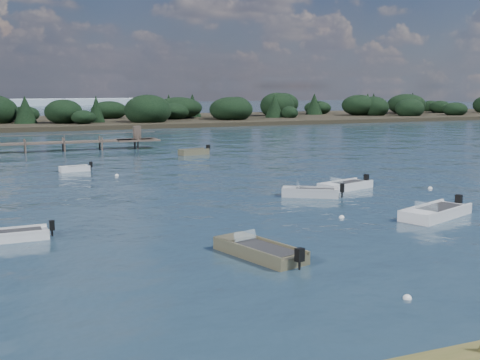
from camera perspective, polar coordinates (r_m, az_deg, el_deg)
name	(u,v)px	position (r m, az deg, el deg)	size (l,w,h in m)	color
ground	(89,141)	(85.42, -14.10, 3.61)	(400.00, 400.00, 0.00)	#182A38
shore_lip	(480,357)	(18.65, 21.77, -15.36)	(160.00, 0.60, 0.30)	black
dinghy_mid_white_a	(435,214)	(36.40, 18.04, -3.11)	(5.52, 3.68, 1.29)	silver
tender_far_white	(75,170)	(55.16, -15.40, 0.94)	(2.92, 1.35, 0.98)	silver
dinghy_extra_b	(310,194)	(41.30, 6.68, -1.33)	(3.99, 3.15, 1.29)	#ABAFB2
dinghy_mid_white_b	(345,187)	(44.67, 9.95, -0.66)	(4.79, 2.88, 1.17)	silver
tender_far_grey_b	(194,153)	(66.45, -4.40, 2.57)	(3.77, 2.02, 1.26)	brown
dinghy_near_olive	(259,253)	(26.83, 1.83, -6.91)	(2.94, 5.05, 1.21)	brown
dinghy_mid_grey	(8,238)	(31.61, -21.11, -5.11)	(4.07, 1.51, 1.03)	silver
buoy_a	(407,299)	(22.53, 15.58, -10.79)	(0.32, 0.32, 0.32)	silver
buoy_b	(342,218)	(34.96, 9.62, -3.56)	(0.32, 0.32, 0.32)	silver
buoy_d	(430,189)	(46.44, 17.58, -0.78)	(0.32, 0.32, 0.32)	silver
buoy_e	(117,176)	(51.65, -11.61, 0.40)	(0.32, 0.32, 0.32)	silver
buoy_extra_a	(437,216)	(36.75, 18.18, -3.27)	(0.32, 0.32, 0.32)	silver
far_headland	(180,112)	(129.77, -5.71, 6.41)	(190.00, 40.00, 5.80)	black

